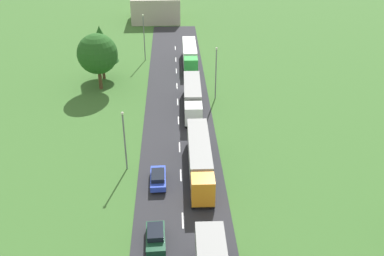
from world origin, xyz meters
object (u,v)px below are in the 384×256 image
object	(u,v)px
tree_maple	(101,44)
lamppost_fourth	(144,35)
truck_second	(200,157)
lamppost_second	(124,138)
car_fourth	(158,178)
car_third	(156,237)
lamppost_third	(216,71)
tree_birch	(97,54)
truck_third	(192,96)
truck_fourth	(190,54)
distant_building	(156,7)

from	to	relation	value
tree_maple	lamppost_fourth	bearing A→B (deg)	52.82
truck_second	tree_maple	world-z (taller)	tree_maple
lamppost_second	lamppost_fourth	xyz separation A→B (m)	(0.43, 37.58, 0.70)
car_fourth	lamppost_fourth	size ratio (longest dim) A/B	0.48
lamppost_second	tree_maple	xyz separation A→B (m)	(-6.41, 28.57, 1.98)
car_third	car_fourth	size ratio (longest dim) A/B	0.96
lamppost_third	tree_birch	world-z (taller)	tree_birch
car_fourth	truck_third	bearing A→B (deg)	75.87
car_third	tree_maple	bearing A→B (deg)	103.88
truck_second	tree_maple	bearing A→B (deg)	116.89
truck_fourth	lamppost_second	world-z (taller)	lamppost_second
truck_third	car_fourth	size ratio (longest dim) A/B	3.06
truck_second	truck_fourth	world-z (taller)	truck_fourth
truck_second	truck_third	distance (m)	17.03
car_third	car_fourth	bearing A→B (deg)	89.79
car_fourth	tree_maple	bearing A→B (deg)	107.82
tree_birch	tree_maple	distance (m)	4.51
car_fourth	tree_birch	distance (m)	29.60
truck_fourth	lamppost_third	size ratio (longest dim) A/B	1.56
car_third	truck_fourth	bearing A→B (deg)	83.67
truck_fourth	tree_birch	bearing A→B (deg)	-145.48
truck_fourth	car_third	size ratio (longest dim) A/B	3.23
truck_third	car_fourth	distance (m)	19.79
truck_second	truck_third	size ratio (longest dim) A/B	1.07
truck_second	car_third	xyz separation A→B (m)	(-4.87, -11.55, -1.24)
truck_second	truck_third	bearing A→B (deg)	90.05
lamppost_second	lamppost_third	distance (m)	22.98
car_third	tree_birch	size ratio (longest dim) A/B	0.44
truck_second	tree_birch	distance (m)	29.58
truck_second	tree_maple	distance (m)	33.56
truck_second	tree_maple	size ratio (longest dim) A/B	1.49
tree_maple	truck_second	bearing A→B (deg)	-63.11
tree_birch	tree_maple	xyz separation A→B (m)	(-0.08, 4.50, 0.17)
tree_maple	tree_birch	bearing A→B (deg)	-88.96
truck_third	tree_birch	bearing A→B (deg)	151.40
tree_maple	truck_third	bearing A→B (deg)	-40.08
truck_second	distant_building	world-z (taller)	distant_building
car_third	tree_birch	bearing A→B (deg)	105.38
truck_third	truck_fourth	size ratio (longest dim) A/B	0.99
tree_birch	tree_maple	world-z (taller)	tree_maple
truck_fourth	distant_building	size ratio (longest dim) A/B	1.10
tree_birch	lamppost_fourth	bearing A→B (deg)	63.44
lamppost_second	tree_birch	size ratio (longest dim) A/B	0.81
lamppost_fourth	distant_building	distance (m)	30.17
tree_maple	distant_building	xyz separation A→B (m)	(8.33, 39.09, -3.21)
lamppost_fourth	tree_maple	world-z (taller)	tree_maple
lamppost_second	tree_maple	bearing A→B (deg)	102.65
truck_third	lamppost_fourth	distance (m)	23.36
car_third	lamppost_second	world-z (taller)	lamppost_second
truck_second	lamppost_fourth	bearing A→B (deg)	101.99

